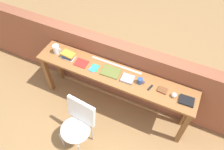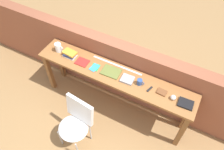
{
  "view_description": "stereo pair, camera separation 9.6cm",
  "coord_description": "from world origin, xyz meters",
  "px_view_note": "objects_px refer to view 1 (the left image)",
  "views": [
    {
      "loc": [
        0.87,
        -1.58,
        3.35
      ],
      "look_at": [
        0.0,
        0.25,
        0.9
      ],
      "focal_mm": 35.0,
      "sensor_mm": 36.0,
      "label": 1
    },
    {
      "loc": [
        0.95,
        -1.54,
        3.35
      ],
      "look_at": [
        0.0,
        0.25,
        0.9
      ],
      "focal_mm": 35.0,
      "sensor_mm": 36.0,
      "label": 2
    }
  ],
  "objects_px": {
    "magazine_cycling": "(81,63)",
    "multitool_folded": "(150,88)",
    "chair_white_moulded": "(77,124)",
    "book_open_centre": "(111,72)",
    "leather_journal_brown": "(162,90)",
    "pamphlet_pile_colourful": "(94,68)",
    "book_repair_rightmost": "(187,101)",
    "mug": "(140,81)",
    "book_stack_leftmost": "(68,56)",
    "pitcher_white": "(56,49)",
    "sports_ball_small": "(174,95)"
  },
  "relations": [
    {
      "from": "magazine_cycling",
      "to": "multitool_folded",
      "type": "height_order",
      "value": "multitool_folded"
    },
    {
      "from": "chair_white_moulded",
      "to": "magazine_cycling",
      "type": "bearing_deg",
      "value": 114.08
    },
    {
      "from": "book_open_centre",
      "to": "leather_journal_brown",
      "type": "distance_m",
      "value": 0.79
    },
    {
      "from": "chair_white_moulded",
      "to": "pamphlet_pile_colourful",
      "type": "relative_size",
      "value": 5.16
    },
    {
      "from": "chair_white_moulded",
      "to": "book_repair_rightmost",
      "type": "xyz_separation_m",
      "value": [
        1.28,
        0.77,
        0.37
      ]
    },
    {
      "from": "chair_white_moulded",
      "to": "mug",
      "type": "bearing_deg",
      "value": 52.51
    },
    {
      "from": "book_stack_leftmost",
      "to": "multitool_folded",
      "type": "relative_size",
      "value": 2.08
    },
    {
      "from": "book_repair_rightmost",
      "to": "magazine_cycling",
      "type": "bearing_deg",
      "value": 177.23
    },
    {
      "from": "book_stack_leftmost",
      "to": "leather_journal_brown",
      "type": "distance_m",
      "value": 1.52
    },
    {
      "from": "magazine_cycling",
      "to": "book_open_centre",
      "type": "height_order",
      "value": "book_open_centre"
    },
    {
      "from": "chair_white_moulded",
      "to": "pitcher_white",
      "type": "xyz_separation_m",
      "value": [
        -0.81,
        0.8,
        0.43
      ]
    },
    {
      "from": "chair_white_moulded",
      "to": "book_open_centre",
      "type": "height_order",
      "value": "book_open_centre"
    },
    {
      "from": "sports_ball_small",
      "to": "book_open_centre",
      "type": "bearing_deg",
      "value": 178.32
    },
    {
      "from": "book_open_centre",
      "to": "mug",
      "type": "height_order",
      "value": "mug"
    },
    {
      "from": "pitcher_white",
      "to": "leather_journal_brown",
      "type": "xyz_separation_m",
      "value": [
        1.74,
        -0.0,
        -0.07
      ]
    },
    {
      "from": "mug",
      "to": "book_repair_rightmost",
      "type": "height_order",
      "value": "mug"
    },
    {
      "from": "magazine_cycling",
      "to": "book_repair_rightmost",
      "type": "height_order",
      "value": "book_repair_rightmost"
    },
    {
      "from": "book_stack_leftmost",
      "to": "sports_ball_small",
      "type": "distance_m",
      "value": 1.69
    },
    {
      "from": "multitool_folded",
      "to": "leather_journal_brown",
      "type": "distance_m",
      "value": 0.17
    },
    {
      "from": "mug",
      "to": "book_stack_leftmost",
      "type": "bearing_deg",
      "value": -179.76
    },
    {
      "from": "book_open_centre",
      "to": "pitcher_white",
      "type": "bearing_deg",
      "value": 177.36
    },
    {
      "from": "chair_white_moulded",
      "to": "multitool_folded",
      "type": "distance_m",
      "value": 1.15
    },
    {
      "from": "leather_journal_brown",
      "to": "book_stack_leftmost",
      "type": "bearing_deg",
      "value": -175.8
    },
    {
      "from": "magazine_cycling",
      "to": "book_open_centre",
      "type": "relative_size",
      "value": 0.72
    },
    {
      "from": "pitcher_white",
      "to": "pamphlet_pile_colourful",
      "type": "xyz_separation_m",
      "value": [
        0.69,
        -0.04,
        -0.07
      ]
    },
    {
      "from": "chair_white_moulded",
      "to": "mug",
      "type": "xyz_separation_m",
      "value": [
        0.61,
        0.79,
        0.4
      ]
    },
    {
      "from": "mug",
      "to": "book_repair_rightmost",
      "type": "xyz_separation_m",
      "value": [
        0.67,
        -0.02,
        -0.03
      ]
    },
    {
      "from": "book_repair_rightmost",
      "to": "book_stack_leftmost",
      "type": "bearing_deg",
      "value": 176.43
    },
    {
      "from": "book_open_centre",
      "to": "leather_journal_brown",
      "type": "xyz_separation_m",
      "value": [
        0.79,
        0.0,
        0.0
      ]
    },
    {
      "from": "chair_white_moulded",
      "to": "leather_journal_brown",
      "type": "xyz_separation_m",
      "value": [
        0.94,
        0.8,
        0.37
      ]
    },
    {
      "from": "book_repair_rightmost",
      "to": "pamphlet_pile_colourful",
      "type": "bearing_deg",
      "value": 177.39
    },
    {
      "from": "book_open_centre",
      "to": "leather_journal_brown",
      "type": "height_order",
      "value": "leather_journal_brown"
    },
    {
      "from": "book_stack_leftmost",
      "to": "magazine_cycling",
      "type": "height_order",
      "value": "book_stack_leftmost"
    },
    {
      "from": "mug",
      "to": "multitool_folded",
      "type": "bearing_deg",
      "value": -7.61
    },
    {
      "from": "mug",
      "to": "multitool_folded",
      "type": "height_order",
      "value": "mug"
    },
    {
      "from": "magazine_cycling",
      "to": "leather_journal_brown",
      "type": "relative_size",
      "value": 1.53
    },
    {
      "from": "book_open_centre",
      "to": "book_stack_leftmost",
      "type": "bearing_deg",
      "value": 178.33
    },
    {
      "from": "book_stack_leftmost",
      "to": "mug",
      "type": "distance_m",
      "value": 1.19
    },
    {
      "from": "book_open_centre",
      "to": "sports_ball_small",
      "type": "height_order",
      "value": "sports_ball_small"
    },
    {
      "from": "chair_white_moulded",
      "to": "mug",
      "type": "height_order",
      "value": "mug"
    },
    {
      "from": "chair_white_moulded",
      "to": "book_stack_leftmost",
      "type": "relative_size",
      "value": 3.89
    },
    {
      "from": "book_open_centre",
      "to": "sports_ball_small",
      "type": "relative_size",
      "value": 3.78
    },
    {
      "from": "multitool_folded",
      "to": "book_repair_rightmost",
      "type": "xyz_separation_m",
      "value": [
        0.51,
        -0.0,
        0.01
      ]
    },
    {
      "from": "leather_journal_brown",
      "to": "book_repair_rightmost",
      "type": "xyz_separation_m",
      "value": [
        0.34,
        -0.03,
        0.0
      ]
    },
    {
      "from": "chair_white_moulded",
      "to": "book_open_centre",
      "type": "bearing_deg",
      "value": 79.57
    },
    {
      "from": "pitcher_white",
      "to": "multitool_folded",
      "type": "distance_m",
      "value": 1.58
    },
    {
      "from": "magazine_cycling",
      "to": "leather_journal_brown",
      "type": "xyz_separation_m",
      "value": [
        1.28,
        0.04,
        0.0
      ]
    },
    {
      "from": "pamphlet_pile_colourful",
      "to": "book_repair_rightmost",
      "type": "height_order",
      "value": "book_repair_rightmost"
    },
    {
      "from": "book_open_centre",
      "to": "magazine_cycling",
      "type": "bearing_deg",
      "value": -178.38
    },
    {
      "from": "pamphlet_pile_colourful",
      "to": "leather_journal_brown",
      "type": "height_order",
      "value": "leather_journal_brown"
    }
  ]
}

